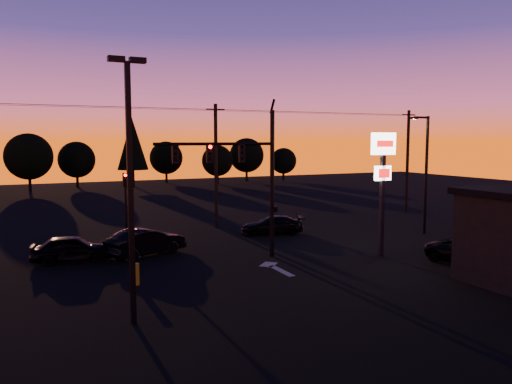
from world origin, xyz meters
TOP-DOWN VIEW (x-y plane):
  - ground at (0.00, 0.00)m, footprint 120.00×120.00m
  - lane_arrow at (0.50, 1.67)m, footprint 1.20×3.10m
  - traffic_signal_mast at (-0.10, 3.99)m, footprint 6.79×0.52m
  - secondary_signal at (-5.00, 11.49)m, footprint 0.30×0.31m
  - parking_lot_light at (-7.50, -3.00)m, footprint 1.25×0.30m
  - pylon_sign at (7.00, 1.50)m, footprint 1.50×0.28m
  - streetlight at (13.91, 5.50)m, footprint 1.55×0.35m
  - utility_pole_1 at (2.00, 14.00)m, footprint 1.40×0.26m
  - utility_pole_2 at (20.00, 14.00)m, footprint 1.40×0.26m
  - power_wires at (2.00, 14.00)m, footprint 36.00×1.22m
  - bollard at (-6.46, 1.65)m, footprint 0.32×0.32m
  - tree_2 at (-10.00, 48.00)m, footprint 5.77×5.78m
  - tree_3 at (-4.00, 52.00)m, footprint 4.95×4.95m
  - tree_4 at (3.00, 49.00)m, footprint 4.18×4.18m
  - tree_5 at (9.00, 54.00)m, footprint 4.95×4.95m
  - tree_6 at (15.00, 48.00)m, footprint 4.54×4.54m
  - tree_7 at (21.00, 51.00)m, footprint 5.36×5.36m
  - tree_8 at (27.00, 50.00)m, footprint 4.12×4.12m
  - car_left at (-8.59, 7.39)m, footprint 4.31×2.16m
  - car_mid at (-4.73, 7.22)m, footprint 4.84×3.31m
  - car_right at (4.50, 9.86)m, footprint 4.58×2.91m
  - suv_parked at (10.01, -2.05)m, footprint 3.29×4.97m

SIDE VIEW (x-z plane):
  - ground at x=0.00m, z-range 0.00..0.00m
  - lane_arrow at x=0.50m, z-range 0.00..0.01m
  - bollard at x=-6.46m, z-range 0.00..0.96m
  - car_right at x=4.50m, z-range 0.00..1.24m
  - suv_parked at x=10.01m, z-range 0.00..1.27m
  - car_left at x=-8.59m, z-range 0.00..1.41m
  - car_mid at x=-4.73m, z-range 0.00..1.51m
  - secondary_signal at x=-5.00m, z-range 0.69..5.04m
  - tree_8 at x=27.00m, z-range 0.53..5.71m
  - tree_6 at x=15.00m, z-range 0.58..6.29m
  - tree_3 at x=-4.00m, z-range 0.63..6.86m
  - tree_5 at x=9.00m, z-range 0.63..6.86m
  - tree_7 at x=21.00m, z-range 0.69..7.43m
  - tree_2 at x=-10.00m, z-range 0.74..8.00m
  - streetlight at x=13.91m, z-range 0.42..8.42m
  - utility_pole_1 at x=2.00m, z-range 0.09..9.09m
  - utility_pole_2 at x=20.00m, z-range 0.09..9.09m
  - pylon_sign at x=7.00m, z-range 1.51..8.31m
  - traffic_signal_mast at x=-0.10m, z-range 0.65..9.23m
  - parking_lot_light at x=-7.50m, z-range 0.70..9.84m
  - tree_4 at x=3.00m, z-range 1.18..10.68m
  - power_wires at x=2.00m, z-range 8.53..8.60m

